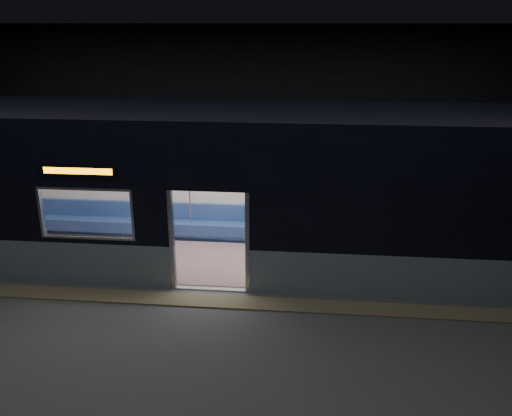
# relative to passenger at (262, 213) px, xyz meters

# --- Properties ---
(station_floor) EXTENTS (24.00, 14.00, 0.01)m
(station_floor) POSITION_rel_passenger_xyz_m (-0.80, -3.55, -0.76)
(station_floor) COLOR #47494C
(station_floor) RESTS_ON ground
(station_envelope) EXTENTS (24.00, 14.00, 5.00)m
(station_envelope) POSITION_rel_passenger_xyz_m (-0.80, -3.55, 2.91)
(station_envelope) COLOR black
(station_envelope) RESTS_ON station_floor
(tactile_strip) EXTENTS (22.80, 0.50, 0.03)m
(tactile_strip) POSITION_rel_passenger_xyz_m (-0.80, -3.00, -0.74)
(tactile_strip) COLOR #8C7F59
(tactile_strip) RESTS_ON station_floor
(metro_car) EXTENTS (18.00, 3.04, 3.35)m
(metro_car) POSITION_rel_passenger_xyz_m (-0.80, -1.00, 1.09)
(metro_car) COLOR gray
(metro_car) RESTS_ON station_floor
(passenger) EXTENTS (0.39, 0.63, 1.27)m
(passenger) POSITION_rel_passenger_xyz_m (0.00, 0.00, 0.00)
(passenger) COLOR black
(passenger) RESTS_ON metro_car
(handbag) EXTENTS (0.24, 0.21, 0.11)m
(handbag) POSITION_rel_passenger_xyz_m (0.02, -0.20, -0.11)
(handbag) COLOR black
(handbag) RESTS_ON passenger
(transit_map) EXTENTS (0.95, 0.03, 0.62)m
(transit_map) POSITION_rel_passenger_xyz_m (3.64, 0.31, 0.70)
(transit_map) COLOR white
(transit_map) RESTS_ON metro_car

